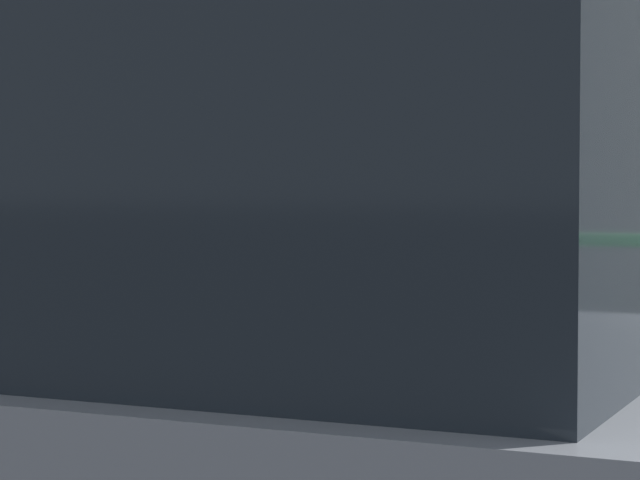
# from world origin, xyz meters

# --- Properties ---
(parking_meter) EXTENTS (0.17, 0.18, 1.36)m
(parking_meter) POSITION_xyz_m (0.09, 0.45, 1.15)
(parking_meter) COLOR slate
(parking_meter) RESTS_ON sidewalk_curb
(pedestrian_at_meter) EXTENTS (0.69, 0.46, 1.73)m
(pedestrian_at_meter) POSITION_xyz_m (-0.40, 0.55, 1.15)
(pedestrian_at_meter) COLOR black
(pedestrian_at_meter) RESTS_ON sidewalk_curb
(parked_hatchback_gray) EXTENTS (4.00, 1.77, 1.81)m
(parked_hatchback_gray) POSITION_xyz_m (0.32, -1.32, 0.92)
(parked_hatchback_gray) COLOR slate
(parked_hatchback_gray) RESTS_ON ground
(background_railing) EXTENTS (24.06, 0.06, 1.10)m
(background_railing) POSITION_xyz_m (0.00, 2.08, 0.93)
(background_railing) COLOR #2D7A38
(background_railing) RESTS_ON sidewalk_curb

